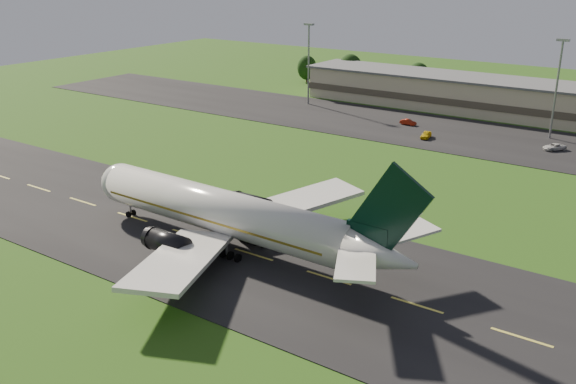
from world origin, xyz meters
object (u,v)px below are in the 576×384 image
Objects in this scene: airliner at (226,214)px; service_vehicle_b at (408,122)px; light_mast_west at (309,54)px; service_vehicle_a at (426,135)px; light_mast_centre at (558,77)px; service_vehicle_c at (554,147)px.

service_vehicle_b is (-8.87, 73.77, -3.95)m from airliner.
light_mast_west is at bearing 117.37° from airliner.
service_vehicle_a is at bearing -134.10° from service_vehicle_b.
light_mast_west is 33.76m from service_vehicle_b.
light_mast_west is 60.00m from light_mast_centre.
light_mast_centre is at bearing 0.00° from light_mast_west.
light_mast_centre is 4.90× the size of service_vehicle_a.
service_vehicle_c is at bearing 3.80° from service_vehicle_a.
light_mast_west and light_mast_centre have the same top height.
service_vehicle_c is (24.15, 5.81, -0.08)m from service_vehicle_a.
airliner reaches higher than service_vehicle_b.
airliner reaches higher than service_vehicle_c.
light_mast_west is at bearing 180.00° from light_mast_centre.
light_mast_centre is (60.00, 0.00, 0.00)m from light_mast_west.
airliner is 89.72m from light_mast_west.
service_vehicle_a is 1.12× the size of service_vehicle_b.
service_vehicle_a is 0.92× the size of service_vehicle_c.
airliner is at bearing -104.18° from light_mast_centre.
light_mast_centre is (20.21, 80.01, 8.08)m from airliner.
light_mast_centre is 5.49× the size of service_vehicle_b.
service_vehicle_a reaches higher than service_vehicle_c.
service_vehicle_b is at bearing 123.36° from service_vehicle_a.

